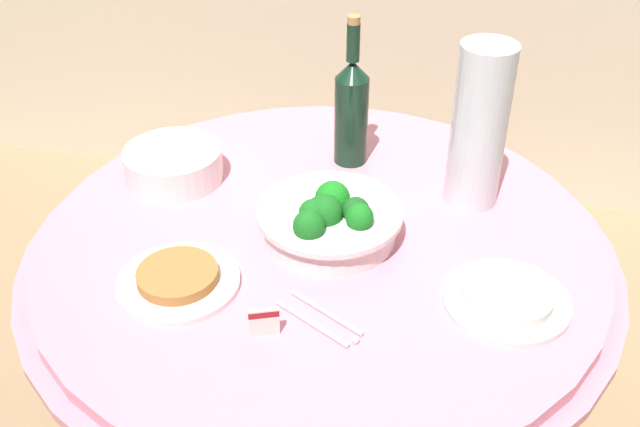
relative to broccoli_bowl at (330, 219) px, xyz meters
name	(u,v)px	position (x,y,z in m)	size (l,w,h in m)	color
buffet_table	(320,365)	(-0.02, 0.00, -0.41)	(1.16, 1.16, 0.74)	maroon
broccoli_bowl	(330,219)	(0.00, 0.00, 0.00)	(0.28, 0.28, 0.11)	white
plate_stack	(174,164)	(-0.37, 0.15, -0.01)	(0.21, 0.21, 0.07)	white
wine_bottle	(351,109)	(-0.01, 0.29, 0.09)	(0.07, 0.07, 0.34)	#12301F
decorative_fruit_vase	(478,136)	(0.26, 0.19, 0.11)	(0.11, 0.11, 0.34)	silver
serving_tongs	(322,320)	(0.03, -0.24, -0.04)	(0.16, 0.12, 0.01)	silver
food_plate_rice	(507,298)	(0.33, -0.13, -0.03)	(0.22, 0.22, 0.03)	white
food_plate_peanuts	(178,279)	(-0.24, -0.19, -0.03)	(0.22, 0.22, 0.03)	white
label_placard_front	(264,320)	(-0.06, -0.28, -0.01)	(0.05, 0.03, 0.05)	white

